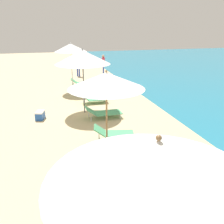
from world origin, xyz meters
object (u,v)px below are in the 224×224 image
object	(u,v)px
umbrella_second	(157,162)
lounger_farthest_shoreside	(82,82)
person_walking_far	(78,65)
umbrella_third	(106,81)
lounger_third_shoreside	(113,133)
umbrella_farthest	(71,48)
lounger_third_inland	(152,168)
cooler_box	(40,115)
umbrella_fourth	(83,57)
lounger_fourth_inland	(103,112)
lounger_fourth_shoreside	(94,98)
person_walking_mid	(103,63)
lounger_farthest_inland	(85,89)

from	to	relation	value
umbrella_second	lounger_farthest_shoreside	xyz separation A→B (m)	(1.18, 13.94, -2.30)
person_walking_far	umbrella_third	bearing A→B (deg)	34.47
lounger_third_shoreside	umbrella_farthest	world-z (taller)	umbrella_farthest
lounger_third_inland	umbrella_third	bearing A→B (deg)	137.63
cooler_box	umbrella_fourth	bearing A→B (deg)	11.64
umbrella_farthest	lounger_third_shoreside	bearing A→B (deg)	-85.24
umbrella_third	lounger_fourth_inland	world-z (taller)	umbrella_third
umbrella_fourth	lounger_fourth_shoreside	distance (m)	2.67
lounger_fourth_shoreside	person_walking_far	world-z (taller)	person_walking_far
person_walking_mid	lounger_fourth_inland	bearing A→B (deg)	-93.98
umbrella_fourth	umbrella_farthest	world-z (taller)	same
umbrella_second	person_walking_far	xyz separation A→B (m)	(1.41, 17.16, -1.64)
lounger_third_inland	lounger_fourth_inland	bearing A→B (deg)	101.87
lounger_third_shoreside	lounger_fourth_inland	distance (m)	2.26
person_walking_mid	person_walking_far	xyz separation A→B (m)	(-2.05, -0.21, -0.05)
umbrella_second	umbrella_farthest	bearing A→B (deg)	87.87
lounger_fourth_inland	person_walking_far	world-z (taller)	person_walking_far
lounger_farthest_shoreside	umbrella_second	bearing A→B (deg)	-88.82
umbrella_second	lounger_farthest_shoreside	distance (m)	14.18
person_walking_mid	lounger_fourth_shoreside	bearing A→B (deg)	-97.57
umbrella_farthest	person_walking_far	world-z (taller)	umbrella_farthest
umbrella_fourth	lounger_fourth_inland	bearing A→B (deg)	-55.46
umbrella_third	lounger_third_inland	xyz separation A→B (m)	(0.94, -1.16, -2.15)
lounger_farthest_shoreside	person_walking_mid	bearing A→B (deg)	62.45
lounger_third_shoreside	person_walking_far	size ratio (longest dim) A/B	0.97
lounger_third_shoreside	lounger_fourth_inland	bearing A→B (deg)	98.72
umbrella_farthest	lounger_fourth_shoreside	bearing A→B (deg)	-74.08
lounger_fourth_shoreside	umbrella_second	bearing A→B (deg)	-95.71
lounger_farthest_inland	umbrella_second	bearing A→B (deg)	-105.70
person_walking_far	lounger_farthest_shoreside	bearing A→B (deg)	34.29
lounger_fourth_inland	lounger_fourth_shoreside	bearing A→B (deg)	88.81
umbrella_second	lounger_fourth_inland	xyz separation A→B (m)	(1.22, 7.79, -2.29)
lounger_third_inland	lounger_fourth_inland	world-z (taller)	lounger_third_inland
umbrella_third	lounger_fourth_inland	distance (m)	4.09
umbrella_third	lounger_third_shoreside	xyz separation A→B (m)	(0.52, 1.17, -2.10)
umbrella_fourth	lounger_fourth_inland	size ratio (longest dim) A/B	1.84
lounger_third_shoreside	lounger_farthest_inland	xyz separation A→B (m)	(0.01, 6.24, -0.00)
person_walking_mid	cooler_box	world-z (taller)	person_walking_mid
umbrella_farthest	person_walking_mid	xyz separation A→B (m)	(2.98, 4.66, -1.62)
cooler_box	umbrella_third	bearing A→B (deg)	-63.68
lounger_third_shoreside	cooler_box	distance (m)	3.74
lounger_farthest_shoreside	cooler_box	world-z (taller)	lounger_farthest_shoreside
umbrella_second	person_walking_mid	xyz separation A→B (m)	(3.46, 17.37, -1.60)
lounger_third_shoreside	cooler_box	bearing A→B (deg)	144.10
lounger_third_shoreside	lounger_fourth_shoreside	distance (m)	4.47
lounger_third_shoreside	lounger_fourth_shoreside	xyz separation A→B (m)	(0.17, 4.46, -0.04)
lounger_third_inland	person_walking_mid	size ratio (longest dim) A/B	0.84
lounger_farthest_inland	lounger_third_shoreside	bearing A→B (deg)	-100.54
lounger_third_shoreside	lounger_farthest_shoreside	size ratio (longest dim) A/B	0.97
umbrella_third	lounger_farthest_shoreside	distance (m)	9.83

